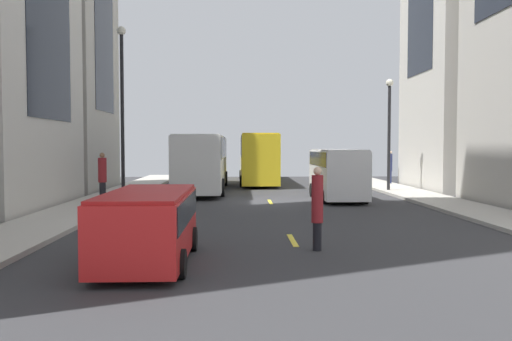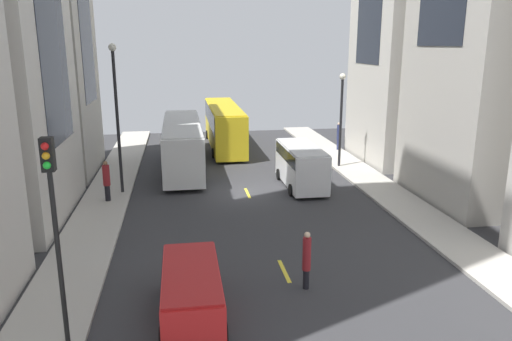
{
  "view_description": "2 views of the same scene",
  "coord_description": "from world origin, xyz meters",
  "px_view_note": "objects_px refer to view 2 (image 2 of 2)",
  "views": [
    {
      "loc": [
        -1.59,
        -25.51,
        2.73
      ],
      "look_at": [
        -0.69,
        0.14,
        1.54
      ],
      "focal_mm": 36.7,
      "sensor_mm": 36.0,
      "label": 1
    },
    {
      "loc": [
        -3.82,
        -27.79,
        8.68
      ],
      "look_at": [
        0.6,
        0.58,
        1.24
      ],
      "focal_mm": 34.43,
      "sensor_mm": 36.0,
      "label": 2
    }
  ],
  "objects_px": {
    "car_red_0": "(192,290)",
    "traffic_light_near_corner": "(53,208)",
    "city_bus_white": "(182,141)",
    "delivery_van_white": "(301,163)",
    "pedestrian_waiting_curb": "(307,259)",
    "pedestrian_crossing_mid": "(107,180)",
    "pedestrian_walking_far": "(338,135)",
    "streetcar_yellow": "(224,123)"
  },
  "relations": [
    {
      "from": "car_red_0",
      "to": "traffic_light_near_corner",
      "type": "xyz_separation_m",
      "value": [
        -3.6,
        -1.32,
        3.43
      ]
    },
    {
      "from": "pedestrian_walking_far",
      "to": "pedestrian_crossing_mid",
      "type": "bearing_deg",
      "value": 69.36
    },
    {
      "from": "delivery_van_white",
      "to": "car_red_0",
      "type": "relative_size",
      "value": 1.26
    },
    {
      "from": "streetcar_yellow",
      "to": "pedestrian_crossing_mid",
      "type": "distance_m",
      "value": 16.48
    },
    {
      "from": "delivery_van_white",
      "to": "pedestrian_walking_far",
      "type": "relative_size",
      "value": 2.6
    },
    {
      "from": "city_bus_white",
      "to": "pedestrian_waiting_curb",
      "type": "xyz_separation_m",
      "value": [
        4.21,
        -18.78,
        -0.84
      ]
    },
    {
      "from": "delivery_van_white",
      "to": "city_bus_white",
      "type": "bearing_deg",
      "value": 140.64
    },
    {
      "from": "city_bus_white",
      "to": "delivery_van_white",
      "type": "relative_size",
      "value": 2.2
    },
    {
      "from": "pedestrian_walking_far",
      "to": "car_red_0",
      "type": "bearing_deg",
      "value": 98.07
    },
    {
      "from": "pedestrian_crossing_mid",
      "to": "pedestrian_walking_far",
      "type": "xyz_separation_m",
      "value": [
        17.02,
        11.17,
        0.01
      ]
    },
    {
      "from": "streetcar_yellow",
      "to": "pedestrian_crossing_mid",
      "type": "relative_size",
      "value": 5.74
    },
    {
      "from": "streetcar_yellow",
      "to": "pedestrian_crossing_mid",
      "type": "bearing_deg",
      "value": -118.56
    },
    {
      "from": "pedestrian_waiting_curb",
      "to": "pedestrian_crossing_mid",
      "type": "bearing_deg",
      "value": 10.24
    },
    {
      "from": "city_bus_white",
      "to": "car_red_0",
      "type": "bearing_deg",
      "value": -89.86
    },
    {
      "from": "city_bus_white",
      "to": "delivery_van_white",
      "type": "height_order",
      "value": "city_bus_white"
    },
    {
      "from": "car_red_0",
      "to": "traffic_light_near_corner",
      "type": "bearing_deg",
      "value": -159.79
    },
    {
      "from": "city_bus_white",
      "to": "car_red_0",
      "type": "height_order",
      "value": "city_bus_white"
    },
    {
      "from": "pedestrian_crossing_mid",
      "to": "car_red_0",
      "type": "bearing_deg",
      "value": -13.37
    },
    {
      "from": "car_red_0",
      "to": "pedestrian_walking_far",
      "type": "xyz_separation_m",
      "value": [
        12.71,
        23.88,
        0.38
      ]
    },
    {
      "from": "streetcar_yellow",
      "to": "pedestrian_walking_far",
      "type": "distance_m",
      "value": 9.76
    },
    {
      "from": "city_bus_white",
      "to": "delivery_van_white",
      "type": "bearing_deg",
      "value": -39.36
    },
    {
      "from": "delivery_van_white",
      "to": "pedestrian_waiting_curb",
      "type": "xyz_separation_m",
      "value": [
        -2.99,
        -12.88,
        -0.34
      ]
    },
    {
      "from": "pedestrian_crossing_mid",
      "to": "pedestrian_waiting_curb",
      "type": "height_order",
      "value": "pedestrian_crossing_mid"
    },
    {
      "from": "streetcar_yellow",
      "to": "pedestrian_walking_far",
      "type": "height_order",
      "value": "streetcar_yellow"
    },
    {
      "from": "city_bus_white",
      "to": "pedestrian_crossing_mid",
      "type": "bearing_deg",
      "value": -119.82
    },
    {
      "from": "delivery_van_white",
      "to": "traffic_light_near_corner",
      "type": "relative_size",
      "value": 0.95
    },
    {
      "from": "car_red_0",
      "to": "pedestrian_waiting_curb",
      "type": "xyz_separation_m",
      "value": [
        4.16,
        1.37,
        0.18
      ]
    },
    {
      "from": "delivery_van_white",
      "to": "pedestrian_walking_far",
      "type": "bearing_deg",
      "value": 59.99
    },
    {
      "from": "pedestrian_walking_far",
      "to": "pedestrian_waiting_curb",
      "type": "height_order",
      "value": "pedestrian_walking_far"
    },
    {
      "from": "car_red_0",
      "to": "delivery_van_white",
      "type": "bearing_deg",
      "value": 63.36
    },
    {
      "from": "delivery_van_white",
      "to": "pedestrian_crossing_mid",
      "type": "relative_size",
      "value": 2.58
    },
    {
      "from": "pedestrian_crossing_mid",
      "to": "pedestrian_walking_far",
      "type": "bearing_deg",
      "value": 91.14
    },
    {
      "from": "city_bus_white",
      "to": "traffic_light_near_corner",
      "type": "height_order",
      "value": "traffic_light_near_corner"
    },
    {
      "from": "pedestrian_waiting_curb",
      "to": "streetcar_yellow",
      "type": "bearing_deg",
      "value": -25.2
    },
    {
      "from": "city_bus_white",
      "to": "traffic_light_near_corner",
      "type": "xyz_separation_m",
      "value": [
        -3.55,
        -21.48,
        2.42
      ]
    },
    {
      "from": "city_bus_white",
      "to": "pedestrian_waiting_curb",
      "type": "distance_m",
      "value": 19.26
    },
    {
      "from": "streetcar_yellow",
      "to": "traffic_light_near_corner",
      "type": "distance_m",
      "value": 29.47
    },
    {
      "from": "pedestrian_crossing_mid",
      "to": "streetcar_yellow",
      "type": "bearing_deg",
      "value": 119.32
    },
    {
      "from": "city_bus_white",
      "to": "car_red_0",
      "type": "distance_m",
      "value": 20.18
    },
    {
      "from": "pedestrian_crossing_mid",
      "to": "pedestrian_waiting_curb",
      "type": "bearing_deg",
      "value": 4.66
    },
    {
      "from": "streetcar_yellow",
      "to": "pedestrian_walking_far",
      "type": "xyz_separation_m",
      "value": [
        9.15,
        -3.29,
        -0.75
      ]
    },
    {
      "from": "city_bus_white",
      "to": "streetcar_yellow",
      "type": "relative_size",
      "value": 0.98
    }
  ]
}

